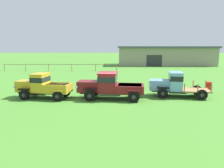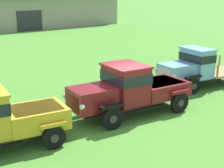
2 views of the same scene
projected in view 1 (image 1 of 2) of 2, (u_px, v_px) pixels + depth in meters
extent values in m
plane|color=#47842D|center=(110.00, 100.00, 17.62)|extent=(240.00, 240.00, 0.00)
cube|color=gray|center=(165.00, 56.00, 49.16)|extent=(20.63, 7.69, 3.84)
cube|color=#474C51|center=(165.00, 47.00, 48.80)|extent=(21.23, 8.49, 0.36)
cube|color=#2D2D33|center=(154.00, 61.00, 45.50)|extent=(3.20, 0.08, 2.40)
cylinder|color=#997F60|center=(117.00, 67.00, 37.57)|extent=(0.12, 0.12, 1.26)
cylinder|color=#997F60|center=(96.00, 67.00, 37.52)|extent=(0.12, 0.12, 1.26)
cylinder|color=#997F60|center=(72.00, 68.00, 37.37)|extent=(0.12, 0.12, 1.26)
cylinder|color=#997F60|center=(49.00, 67.00, 37.70)|extent=(0.12, 0.12, 1.26)
cylinder|color=#997F60|center=(26.00, 67.00, 37.58)|extent=(0.12, 0.12, 1.26)
cylinder|color=#997F60|center=(4.00, 67.00, 37.68)|extent=(0.12, 0.12, 1.26)
cube|color=#997F60|center=(60.00, 64.00, 37.55)|extent=(19.64, 0.08, 0.10)
cylinder|color=black|center=(24.00, 95.00, 17.51)|extent=(0.83, 0.31, 0.81)
cylinder|color=#2D2D2D|center=(23.00, 95.00, 17.41)|extent=(0.29, 0.07, 0.29)
cylinder|color=black|center=(35.00, 91.00, 19.21)|extent=(0.83, 0.31, 0.81)
cylinder|color=#2D2D2D|center=(36.00, 90.00, 19.32)|extent=(0.29, 0.07, 0.29)
cylinder|color=black|center=(57.00, 96.00, 17.04)|extent=(0.83, 0.31, 0.81)
cylinder|color=#2D2D2D|center=(57.00, 97.00, 16.94)|extent=(0.29, 0.07, 0.29)
cylinder|color=black|center=(66.00, 92.00, 18.75)|extent=(0.83, 0.31, 0.81)
cylinder|color=#2D2D2D|center=(66.00, 92.00, 18.85)|extent=(0.29, 0.07, 0.29)
cube|color=black|center=(44.00, 92.00, 18.14)|extent=(4.26, 1.59, 0.12)
cube|color=gold|center=(27.00, 86.00, 18.30)|extent=(1.66, 1.44, 0.89)
cube|color=silver|center=(19.00, 86.00, 18.42)|extent=(0.21, 0.96, 0.67)
sphere|color=silver|center=(14.00, 87.00, 17.78)|extent=(0.20, 0.20, 0.20)
sphere|color=silver|center=(23.00, 84.00, 19.05)|extent=(0.20, 0.20, 0.20)
cube|color=black|center=(24.00, 89.00, 17.43)|extent=(0.96, 0.34, 0.12)
cube|color=black|center=(35.00, 86.00, 19.14)|extent=(0.96, 0.34, 0.12)
cube|color=gold|center=(41.00, 83.00, 18.05)|extent=(1.24, 1.68, 1.44)
cube|color=black|center=(40.00, 79.00, 17.99)|extent=(1.29, 1.72, 0.40)
cube|color=gold|center=(40.00, 74.00, 17.91)|extent=(1.35, 1.76, 0.08)
cube|color=black|center=(37.00, 95.00, 17.33)|extent=(1.43, 0.36, 0.05)
cube|color=black|center=(47.00, 90.00, 19.00)|extent=(1.43, 0.36, 0.05)
cube|color=gold|center=(58.00, 88.00, 17.86)|extent=(2.24, 1.90, 0.70)
cube|color=black|center=(58.00, 84.00, 17.80)|extent=(1.88, 1.61, 0.06)
cube|color=gold|center=(57.00, 91.00, 16.97)|extent=(0.92, 0.33, 0.12)
cube|color=gold|center=(66.00, 87.00, 18.67)|extent=(0.92, 0.33, 0.12)
cylinder|color=black|center=(90.00, 96.00, 17.07)|extent=(0.91, 0.26, 0.89)
cylinder|color=#2D2D2D|center=(89.00, 96.00, 16.97)|extent=(0.31, 0.06, 0.31)
cylinder|color=black|center=(95.00, 91.00, 19.03)|extent=(0.91, 0.26, 0.89)
cylinder|color=#2D2D2D|center=(95.00, 90.00, 19.13)|extent=(0.31, 0.06, 0.31)
cylinder|color=black|center=(134.00, 97.00, 16.68)|extent=(0.91, 0.26, 0.89)
cylinder|color=#2D2D2D|center=(134.00, 97.00, 16.58)|extent=(0.31, 0.06, 0.31)
cylinder|color=black|center=(134.00, 92.00, 18.64)|extent=(0.91, 0.26, 0.89)
cylinder|color=#2D2D2D|center=(134.00, 91.00, 18.74)|extent=(0.31, 0.06, 0.31)
cube|color=black|center=(111.00, 93.00, 17.86)|extent=(5.00, 1.59, 0.12)
cube|color=maroon|center=(89.00, 86.00, 17.98)|extent=(1.89, 1.57, 0.87)
cube|color=silver|center=(79.00, 86.00, 18.08)|extent=(0.17, 1.10, 0.65)
sphere|color=silver|center=(76.00, 87.00, 17.33)|extent=(0.20, 0.20, 0.20)
sphere|color=silver|center=(81.00, 84.00, 18.80)|extent=(0.20, 0.20, 0.20)
cube|color=black|center=(90.00, 90.00, 16.98)|extent=(1.04, 0.30, 0.12)
cube|color=black|center=(95.00, 85.00, 18.94)|extent=(1.04, 0.30, 0.12)
cube|color=maroon|center=(108.00, 83.00, 17.74)|extent=(1.54, 1.89, 1.52)
cube|color=black|center=(108.00, 78.00, 17.68)|extent=(1.60, 1.94, 0.43)
cube|color=maroon|center=(108.00, 73.00, 17.61)|extent=(1.68, 1.98, 0.08)
cube|color=black|center=(108.00, 95.00, 16.91)|extent=(1.92, 0.33, 0.05)
cube|color=black|center=(111.00, 90.00, 18.83)|extent=(1.92, 0.33, 0.05)
cube|color=maroon|center=(130.00, 88.00, 17.62)|extent=(2.40, 2.06, 0.63)
cube|color=black|center=(130.00, 85.00, 17.57)|extent=(2.01, 1.74, 0.06)
cube|color=maroon|center=(134.00, 91.00, 16.59)|extent=(1.00, 0.30, 0.12)
cube|color=maroon|center=(134.00, 86.00, 18.55)|extent=(1.00, 0.30, 0.12)
cylinder|color=black|center=(163.00, 94.00, 17.96)|extent=(0.87, 0.28, 0.85)
cylinder|color=#2D2D2D|center=(163.00, 94.00, 17.87)|extent=(0.30, 0.07, 0.30)
cylinder|color=black|center=(161.00, 89.00, 19.87)|extent=(0.87, 0.28, 0.85)
cylinder|color=#2D2D2D|center=(161.00, 89.00, 19.96)|extent=(0.30, 0.07, 0.30)
cylinder|color=black|center=(202.00, 95.00, 17.47)|extent=(0.87, 0.28, 0.85)
cylinder|color=#2D2D2D|center=(202.00, 95.00, 17.38)|extent=(0.30, 0.07, 0.30)
cylinder|color=black|center=(197.00, 90.00, 19.38)|extent=(0.87, 0.28, 0.85)
cylinder|color=#2D2D2D|center=(196.00, 90.00, 19.47)|extent=(0.30, 0.07, 0.30)
cube|color=black|center=(179.00, 91.00, 18.68)|extent=(4.68, 1.75, 0.12)
cube|color=#70A3D1|center=(159.00, 85.00, 18.86)|extent=(1.85, 1.61, 0.84)
cube|color=silver|center=(150.00, 85.00, 18.99)|extent=(0.22, 1.08, 0.63)
sphere|color=silver|center=(150.00, 86.00, 18.27)|extent=(0.20, 0.20, 0.20)
sphere|color=silver|center=(150.00, 83.00, 19.70)|extent=(0.20, 0.20, 0.20)
cube|color=black|center=(163.00, 88.00, 17.88)|extent=(1.00, 0.34, 0.12)
cube|color=black|center=(162.00, 84.00, 19.79)|extent=(1.00, 0.34, 0.12)
cube|color=#70A3D1|center=(175.00, 82.00, 18.59)|extent=(1.25, 1.86, 1.47)
cube|color=black|center=(176.00, 78.00, 18.53)|extent=(1.29, 1.91, 0.41)
cube|color=#70A3D1|center=(176.00, 73.00, 18.46)|extent=(1.36, 1.95, 0.08)
cube|color=black|center=(178.00, 93.00, 17.78)|extent=(1.41, 0.35, 0.05)
cube|color=black|center=(175.00, 89.00, 19.65)|extent=(1.41, 0.35, 0.05)
cube|color=#9E7547|center=(195.00, 90.00, 18.45)|extent=(2.57, 2.29, 0.10)
cube|color=#9E7547|center=(184.00, 87.00, 17.64)|extent=(0.09, 0.09, 0.64)
cube|color=#9E7547|center=(181.00, 83.00, 19.46)|extent=(0.09, 0.09, 0.64)
cube|color=#9E7547|center=(198.00, 88.00, 17.47)|extent=(0.09, 0.09, 0.64)
cube|color=#9E7547|center=(193.00, 84.00, 19.29)|extent=(0.09, 0.09, 0.64)
cube|color=#9E7547|center=(212.00, 88.00, 17.31)|extent=(0.09, 0.09, 0.64)
cube|color=#9E7547|center=(206.00, 84.00, 19.12)|extent=(0.09, 0.09, 0.64)
cylinder|color=red|center=(209.00, 86.00, 21.01)|extent=(0.54, 0.54, 0.89)
cylinder|color=maroon|center=(209.00, 85.00, 20.98)|extent=(0.57, 0.57, 0.03)
cylinder|color=maroon|center=(209.00, 88.00, 21.04)|extent=(0.57, 0.57, 0.03)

